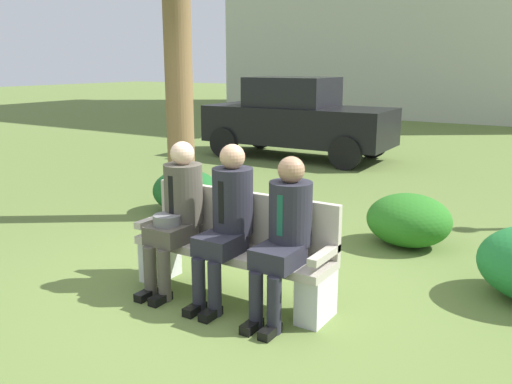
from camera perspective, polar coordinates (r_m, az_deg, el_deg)
The scene contains 8 objects.
ground_plane at distance 4.87m, azimuth -2.29°, elevation -10.46°, with size 80.00×80.00×0.00m, color #5C7335.
park_bench at distance 4.67m, azimuth -2.26°, elevation -6.00°, with size 1.81×0.44×0.90m.
seated_man_left at distance 4.78m, azimuth -8.31°, elevation -1.77°, with size 0.34×0.72×1.31m.
seated_man_middle at distance 4.47m, azimuth -3.07°, elevation -2.55°, with size 0.34×0.72×1.33m.
seated_man_right at distance 4.19m, azimuth 3.03°, elevation -4.01°, with size 0.34×0.72×1.28m.
shrub_near_bench at distance 6.18m, azimuth 15.78°, elevation -2.86°, with size 0.92×0.85×0.58m, color #276D1E.
shrub_far_lawn at distance 7.36m, azimuth -7.38°, elevation 0.12°, with size 0.92×0.85×0.58m, color #1B5923.
parked_car_near at distance 11.49m, azimuth 4.33°, elevation 7.76°, with size 3.94×1.80×1.68m.
Camera 1 is at (2.53, -3.66, 1.97)m, focal length 38.02 mm.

